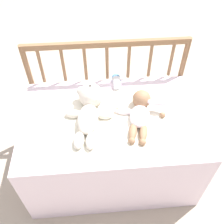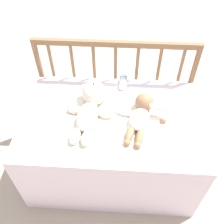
{
  "view_description": "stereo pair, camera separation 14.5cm",
  "coord_description": "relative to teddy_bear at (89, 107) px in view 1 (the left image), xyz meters",
  "views": [
    {
      "loc": [
        -0.08,
        -1.01,
        1.66
      ],
      "look_at": [
        0.0,
        -0.01,
        0.6
      ],
      "focal_mm": 40.0,
      "sensor_mm": 36.0,
      "label": 1
    },
    {
      "loc": [
        0.06,
        -1.01,
        1.66
      ],
      "look_at": [
        0.0,
        -0.01,
        0.6
      ],
      "focal_mm": 40.0,
      "sensor_mm": 36.0,
      "label": 2
    }
  ],
  "objects": [
    {
      "name": "teddy_bear",
      "position": [
        0.0,
        0.0,
        0.0
      ],
      "size": [
        0.29,
        0.45,
        0.15
      ],
      "color": "silver",
      "rests_on": "crib_mattress"
    },
    {
      "name": "crib_mattress",
      "position": [
        0.13,
        -0.04,
        -0.33
      ],
      "size": [
        1.09,
        0.71,
        0.54
      ],
      "color": "silver",
      "rests_on": "ground_plane"
    },
    {
      "name": "ground_plane",
      "position": [
        0.13,
        -0.04,
        -0.6
      ],
      "size": [
        12.0,
        12.0,
        0.0
      ],
      "primitive_type": "plane",
      "color": "tan"
    },
    {
      "name": "baby_bottle",
      "position": [
        0.19,
        0.27,
        -0.03
      ],
      "size": [
        0.05,
        0.14,
        0.05
      ],
      "color": "white",
      "rests_on": "crib_mattress"
    },
    {
      "name": "baby",
      "position": [
        0.3,
        -0.05,
        -0.02
      ],
      "size": [
        0.33,
        0.37,
        0.11
      ],
      "color": "white",
      "rests_on": "crib_mattress"
    },
    {
      "name": "crib_rail",
      "position": [
        0.13,
        0.34,
        -0.02
      ],
      "size": [
        1.09,
        0.04,
        0.83
      ],
      "color": "brown",
      "rests_on": "ground_plane"
    },
    {
      "name": "blanket",
      "position": [
        0.13,
        -0.08,
        -0.06
      ],
      "size": [
        0.82,
        0.55,
        0.01
      ],
      "color": "silver",
      "rests_on": "crib_mattress"
    }
  ]
}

